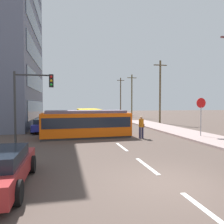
# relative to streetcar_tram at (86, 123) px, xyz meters

# --- Properties ---
(ground_plane) EXTENTS (120.00, 120.00, 0.00)m
(ground_plane) POSITION_rel_streetcar_tram_xyz_m (1.74, -0.28, -1.07)
(ground_plane) COLOR #4F4039
(sidewalk_curb_right) EXTENTS (3.20, 36.00, 0.14)m
(sidewalk_curb_right) POSITION_rel_streetcar_tram_xyz_m (8.54, -4.28, -1.00)
(sidewalk_curb_right) COLOR #A18985
(sidewalk_curb_right) RESTS_ON ground
(lane_stripe_0) EXTENTS (0.16, 2.40, 0.01)m
(lane_stripe_0) POSITION_rel_streetcar_tram_xyz_m (1.74, -12.28, -1.06)
(lane_stripe_0) COLOR silver
(lane_stripe_0) RESTS_ON ground
(lane_stripe_1) EXTENTS (0.16, 2.40, 0.01)m
(lane_stripe_1) POSITION_rel_streetcar_tram_xyz_m (1.74, -8.28, -1.06)
(lane_stripe_1) COLOR silver
(lane_stripe_1) RESTS_ON ground
(lane_stripe_2) EXTENTS (0.16, 2.40, 0.01)m
(lane_stripe_2) POSITION_rel_streetcar_tram_xyz_m (1.74, -4.28, -1.06)
(lane_stripe_2) COLOR silver
(lane_stripe_2) RESTS_ON ground
(lane_stripe_3) EXTENTS (0.16, 2.40, 0.01)m
(lane_stripe_3) POSITION_rel_streetcar_tram_xyz_m (1.74, 6.00, -1.06)
(lane_stripe_3) COLOR silver
(lane_stripe_3) RESTS_ON ground
(lane_stripe_4) EXTENTS (0.16, 2.40, 0.01)m
(lane_stripe_4) POSITION_rel_streetcar_tram_xyz_m (1.74, 12.00, -1.06)
(lane_stripe_4) COLOR silver
(lane_stripe_4) RESTS_ON ground
(streetcar_tram) EXTENTS (6.79, 2.82, 2.07)m
(streetcar_tram) POSITION_rel_streetcar_tram_xyz_m (0.00, 0.00, 0.00)
(streetcar_tram) COLOR #F5580B
(streetcar_tram) RESTS_ON ground
(city_bus) EXTENTS (2.57, 6.01, 1.95)m
(city_bus) POSITION_rel_streetcar_tram_xyz_m (1.19, 9.07, 0.05)
(city_bus) COLOR gold
(city_bus) RESTS_ON ground
(pedestrian_crossing) EXTENTS (0.48, 0.36, 1.67)m
(pedestrian_crossing) POSITION_rel_streetcar_tram_xyz_m (3.97, -1.54, -0.13)
(pedestrian_crossing) COLOR #302C48
(pedestrian_crossing) RESTS_ON ground
(parked_sedan_mid) EXTENTS (2.11, 4.34, 1.19)m
(parked_sedan_mid) POSITION_rel_streetcar_tram_xyz_m (-3.39, 3.96, -0.44)
(parked_sedan_mid) COLOR #222995
(parked_sedan_mid) RESTS_ON ground
(stop_sign) EXTENTS (0.76, 0.07, 2.88)m
(stop_sign) POSITION_rel_streetcar_tram_xyz_m (8.53, -2.13, 1.13)
(stop_sign) COLOR gray
(stop_sign) RESTS_ON sidewalk_curb_right
(traffic_light_mast) EXTENTS (2.46, 0.33, 4.63)m
(traffic_light_mast) POSITION_rel_streetcar_tram_xyz_m (-3.68, -1.94, 2.17)
(traffic_light_mast) COLOR #333333
(traffic_light_mast) RESTS_ON ground
(utility_pole_mid) EXTENTS (1.80, 0.24, 8.24)m
(utility_pole_mid) POSITION_rel_streetcar_tram_xyz_m (10.69, 9.75, 3.23)
(utility_pole_mid) COLOR brown
(utility_pole_mid) RESTS_ON ground
(utility_pole_far) EXTENTS (1.80, 0.24, 8.04)m
(utility_pole_far) POSITION_rel_streetcar_tram_xyz_m (10.74, 22.15, 3.13)
(utility_pole_far) COLOR brown
(utility_pole_far) RESTS_ON ground
(utility_pole_distant) EXTENTS (1.80, 0.24, 8.69)m
(utility_pole_distant) POSITION_rel_streetcar_tram_xyz_m (11.31, 32.69, 3.46)
(utility_pole_distant) COLOR #4C3C26
(utility_pole_distant) RESTS_ON ground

